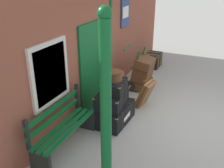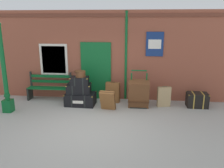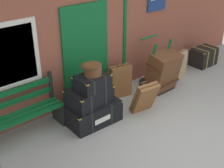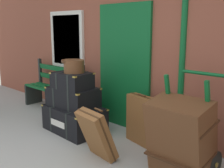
{
  "view_description": "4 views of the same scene",
  "coord_description": "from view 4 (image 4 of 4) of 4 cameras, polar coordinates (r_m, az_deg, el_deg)",
  "views": [
    {
      "loc": [
        -5.3,
        -0.34,
        3.12
      ],
      "look_at": [
        -0.39,
        1.85,
        0.78
      ],
      "focal_mm": 41.5,
      "sensor_mm": 36.0,
      "label": 1
    },
    {
      "loc": [
        1.15,
        -5.74,
        2.79
      ],
      "look_at": [
        0.38,
        1.92,
        0.72
      ],
      "focal_mm": 36.91,
      "sensor_mm": 36.0,
      "label": 2
    },
    {
      "loc": [
        -3.6,
        -2.28,
        3.36
      ],
      "look_at": [
        -0.29,
        1.57,
        0.73
      ],
      "focal_mm": 48.43,
      "sensor_mm": 36.0,
      "label": 3
    },
    {
      "loc": [
        2.81,
        -1.03,
        1.73
      ],
      "look_at": [
        -0.02,
        1.9,
        0.87
      ],
      "focal_mm": 44.12,
      "sensor_mm": 36.0,
      "label": 4
    }
  ],
  "objects": [
    {
      "name": "platform_bench",
      "position": [
        5.87,
        -11.82,
        -1.02
      ],
      "size": [
        1.6,
        0.43,
        1.01
      ],
      "color": "#0F5B28",
      "rests_on": "ground"
    },
    {
      "name": "porters_trolley",
      "position": [
        3.55,
        15.32,
        -12.84
      ],
      "size": [
        0.71,
        0.65,
        1.19
      ],
      "color": "black",
      "rests_on": "ground"
    },
    {
      "name": "steamer_trunk_top",
      "position": [
        4.5,
        -8.25,
        0.75
      ],
      "size": [
        0.64,
        0.5,
        0.27
      ],
      "color": "black",
      "rests_on": "steamer_trunk_middle"
    },
    {
      "name": "suitcase_oxblood",
      "position": [
        3.67,
        -3.2,
        -10.42
      ],
      "size": [
        0.52,
        0.45,
        0.68
      ],
      "color": "brown",
      "rests_on": "ground"
    },
    {
      "name": "round_hatbox",
      "position": [
        4.45,
        -7.95,
        3.85
      ],
      "size": [
        0.38,
        0.34,
        0.2
      ],
      "color": "brown",
      "rests_on": "steamer_trunk_top"
    },
    {
      "name": "steamer_trunk_middle",
      "position": [
        4.62,
        -8.06,
        -2.64
      ],
      "size": [
        0.85,
        0.61,
        0.33
      ],
      "color": "black",
      "rests_on": "steamer_trunk_base"
    },
    {
      "name": "steamer_trunk_base",
      "position": [
        4.68,
        -7.79,
        -7.18
      ],
      "size": [
        1.03,
        0.69,
        0.43
      ],
      "color": "black",
      "rests_on": "ground"
    },
    {
      "name": "brick_facade",
      "position": [
        4.6,
        6.23,
        10.17
      ],
      "size": [
        10.4,
        0.35,
        3.2
      ],
      "color": "brown",
      "rests_on": "ground"
    },
    {
      "name": "suitcase_slate",
      "position": [
        4.17,
        6.03,
        -7.34
      ],
      "size": [
        0.52,
        0.28,
        0.76
      ],
      "color": "brown",
      "rests_on": "ground"
    },
    {
      "name": "large_brown_trunk",
      "position": [
        3.33,
        14.01,
        -10.69
      ],
      "size": [
        0.7,
        0.59,
        0.94
      ],
      "color": "brown",
      "rests_on": "ground"
    }
  ]
}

